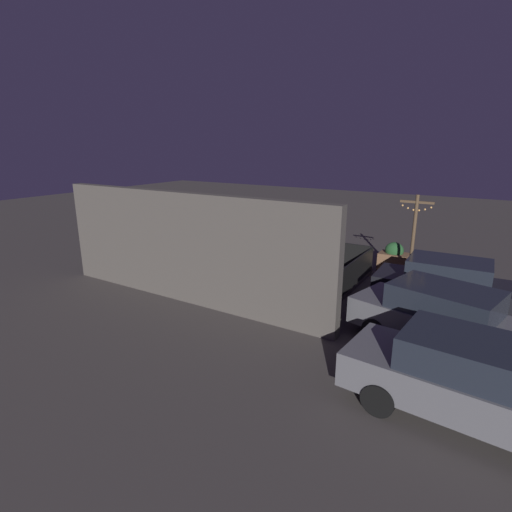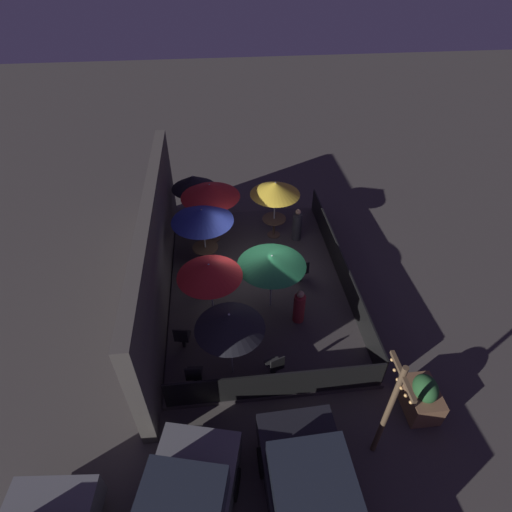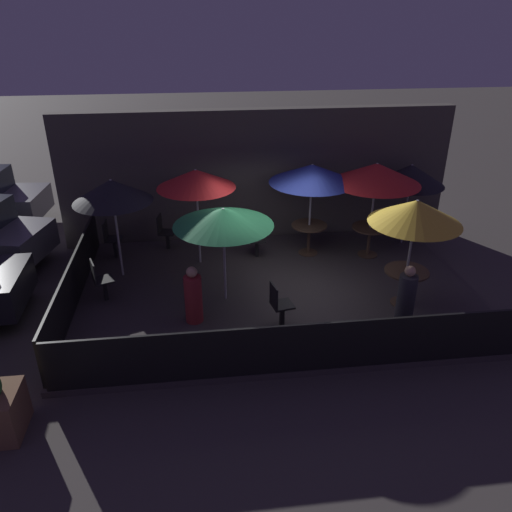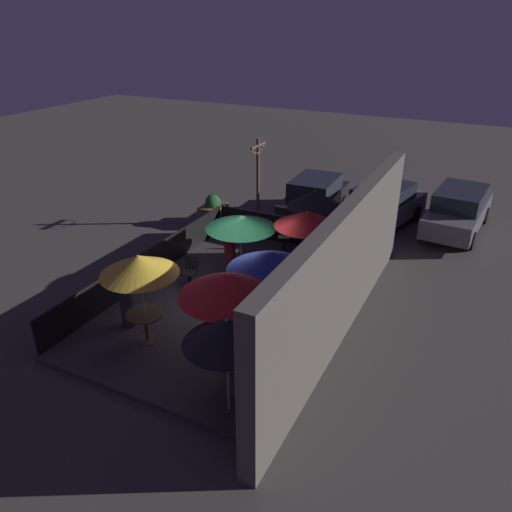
{
  "view_description": "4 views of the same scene",
  "coord_description": "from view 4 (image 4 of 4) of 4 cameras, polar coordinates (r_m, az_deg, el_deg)",
  "views": [
    {
      "loc": [
        -8.29,
        12.21,
        4.9
      ],
      "look_at": [
        -1.05,
        0.57,
        1.03
      ],
      "focal_mm": 28.0,
      "sensor_mm": 36.0,
      "label": 1
    },
    {
      "loc": [
        -9.76,
        1.12,
        9.49
      ],
      "look_at": [
        0.12,
        0.03,
        1.17
      ],
      "focal_mm": 28.0,
      "sensor_mm": 36.0,
      "label": 2
    },
    {
      "loc": [
        -1.6,
        -9.51,
        5.73
      ],
      "look_at": [
        -0.43,
        -0.02,
        0.96
      ],
      "focal_mm": 35.0,
      "sensor_mm": 36.0,
      "label": 3
    },
    {
      "loc": [
        10.39,
        5.94,
        7.31
      ],
      "look_at": [
        -0.98,
        0.26,
        1.12
      ],
      "focal_mm": 35.0,
      "sensor_mm": 36.0,
      "label": 4
    }
  ],
  "objects": [
    {
      "name": "dining_table_0",
      "position": [
        12.14,
        1.6,
        -6.84
      ],
      "size": [
        0.89,
        0.89,
        0.78
      ],
      "color": "#4C3828",
      "rests_on": "patio_deck"
    },
    {
      "name": "parked_car_2",
      "position": [
        19.81,
        22.12,
        4.95
      ],
      "size": [
        4.63,
        2.08,
        1.62
      ],
      "rotation": [
        0.0,
        0.0,
        -0.08
      ],
      "color": "#5B5B60",
      "rests_on": "ground_plane"
    },
    {
      "name": "patio_chair_1",
      "position": [
        16.14,
        10.17,
        1.14
      ],
      "size": [
        0.43,
        0.43,
        0.96
      ],
      "rotation": [
        0.0,
        0.0,
        -0.07
      ],
      "color": "black",
      "rests_on": "patio_deck"
    },
    {
      "name": "parked_car_0",
      "position": [
        19.77,
        6.71,
        6.67
      ],
      "size": [
        4.12,
        1.89,
        1.62
      ],
      "rotation": [
        0.0,
        0.0,
        0.03
      ],
      "color": "black",
      "rests_on": "ground_plane"
    },
    {
      "name": "light_post",
      "position": [
        18.89,
        0.22,
        9.11
      ],
      "size": [
        1.1,
        0.12,
        3.25
      ],
      "color": "brown",
      "rests_on": "ground_plane"
    },
    {
      "name": "building_wall",
      "position": [
        12.12,
        10.06,
        -1.8
      ],
      "size": [
        10.23,
        0.36,
        3.49
      ],
      "color": "#4C4742",
      "rests_on": "ground_plane"
    },
    {
      "name": "patio_chair_2",
      "position": [
        13.3,
        3.96,
        -4.28
      ],
      "size": [
        0.41,
        0.41,
        0.93
      ],
      "rotation": [
        0.0,
        0.0,
        0.03
      ],
      "color": "black",
      "rests_on": "patio_deck"
    },
    {
      "name": "fence_front",
      "position": [
        15.17,
        -12.19,
        -0.96
      ],
      "size": [
        8.43,
        0.05,
        0.95
      ],
      "color": "black",
      "rests_on": "patio_deck"
    },
    {
      "name": "dining_table_1",
      "position": [
        12.31,
        -12.57,
        -7.03
      ],
      "size": [
        0.9,
        0.9,
        0.78
      ],
      "color": "#4C3828",
      "rests_on": "patio_deck"
    },
    {
      "name": "patio_chair_4",
      "position": [
        14.52,
        -7.55,
        -1.67
      ],
      "size": [
        0.47,
        0.47,
        0.94
      ],
      "rotation": [
        0.0,
        0.0,
        0.19
      ],
      "color": "black",
      "rests_on": "patio_deck"
    },
    {
      "name": "patio_deck",
      "position": [
        13.99,
        -2.74,
        -5.29
      ],
      "size": [
        8.63,
        5.76,
        0.12
      ],
      "color": "#383333",
      "rests_on": "ground_plane"
    },
    {
      "name": "planter_box",
      "position": [
        19.24,
        -4.9,
        5.16
      ],
      "size": [
        1.09,
        0.77,
        1.18
      ],
      "color": "brown",
      "rests_on": "ground_plane"
    },
    {
      "name": "patron_0",
      "position": [
        15.55,
        -3.0,
        0.6
      ],
      "size": [
        0.35,
        0.35,
        1.2
      ],
      "rotation": [
        0.0,
        0.0,
        1.57
      ],
      "color": "maroon",
      "rests_on": "patio_deck"
    },
    {
      "name": "patio_umbrella_3",
      "position": [
        9.39,
        -3.35,
        -8.63
      ],
      "size": [
        1.71,
        1.71,
        2.13
      ],
      "color": "#B2B2B7",
      "rests_on": "patio_deck"
    },
    {
      "name": "ground_plane",
      "position": [
        14.02,
        -2.74,
        -5.5
      ],
      "size": [
        60.0,
        60.0,
        0.0
      ],
      "primitive_type": "plane",
      "color": "#423D3A"
    },
    {
      "name": "dining_table_2",
      "position": [
        11.17,
        -3.03,
        -10.16
      ],
      "size": [
        0.9,
        0.9,
        0.77
      ],
      "color": "#4C3828",
      "rests_on": "patio_deck"
    },
    {
      "name": "patio_umbrella_0",
      "position": [
        11.41,
        1.69,
        -0.59
      ],
      "size": [
        2.06,
        2.06,
        2.32
      ],
      "color": "#B2B2B7",
      "rests_on": "patio_deck"
    },
    {
      "name": "fence_side_left",
      "position": [
        17.18,
        4.15,
        2.88
      ],
      "size": [
        0.05,
        5.56,
        0.95
      ],
      "color": "black",
      "rests_on": "patio_deck"
    },
    {
      "name": "patio_chair_3",
      "position": [
        16.72,
        3.26,
        2.4
      ],
      "size": [
        0.51,
        0.51,
        0.94
      ],
      "rotation": [
        0.0,
        0.0,
        0.34
      ],
      "color": "black",
      "rests_on": "patio_deck"
    },
    {
      "name": "patio_umbrella_4",
      "position": [
        15.54,
        6.76,
        6.52
      ],
      "size": [
        1.73,
        1.73,
        2.32
      ],
      "color": "#B2B2B7",
      "rests_on": "patio_deck"
    },
    {
      "name": "patio_umbrella_2",
      "position": [
        10.35,
        -3.23,
        -3.37
      ],
      "size": [
        2.12,
        2.12,
        2.37
      ],
      "color": "#B2B2B7",
      "rests_on": "patio_deck"
    },
    {
      "name": "patio_umbrella_1",
      "position": [
        11.6,
        -13.25,
        -0.99
      ],
      "size": [
        1.82,
        1.82,
        2.31
      ],
      "color": "#B2B2B7",
      "rests_on": "patio_deck"
    },
    {
      "name": "patio_umbrella_5",
      "position": [
        14.13,
        -1.74,
        3.88
      ],
      "size": [
        2.03,
        2.03,
        2.07
      ],
      "color": "#B2B2B7",
      "rests_on": "patio_deck"
    },
    {
      "name": "patron_1",
      "position": [
        13.0,
        -14.53,
        -5.41
      ],
      "size": [
        0.47,
        0.47,
        1.33
      ],
      "rotation": [
        0.0,
        0.0,
        2.05
      ],
      "color": "#333338",
      "rests_on": "patio_deck"
    },
    {
      "name": "parked_car_1",
      "position": [
        19.31,
        14.21,
        5.57
      ],
      "size": [
        4.53,
        2.67,
        1.62
      ],
      "rotation": [
        0.0,
        0.0,
        -0.24
      ],
      "color": "#5B5B60",
      "rests_on": "ground_plane"
    },
    {
      "name": "patio_umbrella_6",
      "position": [
        13.77,
        5.84,
        4.26
      ],
      "size": [
        1.82,
        1.82,
        2.35
      ],
      "color": "#B2B2B7",
      "rests_on": "patio_deck"
    },
    {
      "name": "patio_chair_0",
      "position": [
        14.95,
        9.96,
        -1.06
      ],
      "size": [
        0.47,
        0.47,
        0.92
      ],
      "rotation": [
        0.0,
        0.0,
        -0.19
      ],
      "color": "black",
      "rests_on": "patio_deck"
    }
  ]
}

